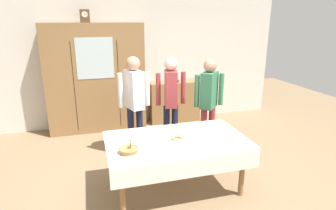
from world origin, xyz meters
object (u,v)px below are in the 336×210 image
Objects in this scene: mantel_clock at (85,16)px; person_behind_table_right at (209,97)px; wall_cabinet at (96,78)px; bookshelf_low at (175,102)px; spoon_mid_left at (119,137)px; spoon_center at (228,133)px; dining_table at (177,146)px; spoon_mid_right at (192,132)px; tea_cup_mid_left at (178,129)px; tea_cup_mid_right at (213,127)px; book_stack at (175,81)px; tea_cup_far_right at (133,139)px; tea_cup_back_edge at (210,143)px; person_near_right_end at (171,95)px; bread_basket at (129,150)px; tea_cup_near_right at (151,138)px; person_beside_shelf at (134,97)px; pastry_plate at (177,139)px.

person_behind_table_right is at bearing -39.97° from mantel_clock.
wall_cabinet reaches higher than bookshelf_low.
spoon_center is at bearing -11.44° from spoon_mid_left.
spoon_mid_right is at bearing 36.77° from dining_table.
tea_cup_mid_left is at bearing -1.99° from spoon_mid_left.
book_stack is at bearing 85.80° from tea_cup_mid_right.
tea_cup_far_right reaches higher than spoon_mid_left.
wall_cabinet is at bearing 113.55° from tea_cup_mid_left.
mantel_clock is at bearing -179.69° from wall_cabinet.
tea_cup_mid_right is 1.00× the size of tea_cup_back_edge.
tea_cup_far_right is 1.41m from person_near_right_end.
spoon_mid_left is at bearing -156.74° from person_behind_table_right.
spoon_mid_left is (0.31, -2.28, -1.56)m from mantel_clock.
bookshelf_low is at bearing 89.02° from spoon_center.
bookshelf_low reaches higher than spoon_mid_left.
bread_basket reaches higher than tea_cup_mid_left.
tea_cup_near_right is 0.48m from tea_cup_mid_left.
person_beside_shelf is at bearing 79.01° from tea_cup_far_right.
bookshelf_low is at bearing 73.96° from tea_cup_mid_left.
person_behind_table_right is at bearing -41.88° from wall_cabinet.
mantel_clock is 2.26m from book_stack.
dining_table is at bearing 143.46° from tea_cup_back_edge.
bookshelf_low is 9.46× the size of spoon_center.
tea_cup_mid_left reaches higher than pastry_plate.
spoon_center is (0.13, -0.21, -0.02)m from tea_cup_mid_right.
spoon_center reaches higher than dining_table.
wall_cabinet is 1.22m from mantel_clock.
mantel_clock reaches higher than wall_cabinet.
tea_cup_mid_right is 0.08× the size of person_beside_shelf.
tea_cup_mid_left is 0.69m from tea_cup_far_right.
spoon_mid_left is (-0.72, 0.31, 0.09)m from dining_table.
bread_basket is at bearing -148.46° from tea_cup_mid_left.
book_stack is (0.78, 2.64, 0.29)m from dining_table.
tea_cup_mid_left is at bearing 70.47° from pastry_plate.
bookshelf_low is at bearing 81.43° from tea_cup_back_edge.
spoon_center is at bearing 2.01° from pastry_plate.
spoon_mid_left is at bearing 173.92° from spoon_mid_right.
bookshelf_low is 1.73m from person_behind_table_right.
person_near_right_end is at bearing 1.12° from person_beside_shelf.
tea_cup_mid_right is at bearing -46.04° from person_beside_shelf.
dining_table is at bearing -106.51° from bookshelf_low.
tea_cup_near_right is (-1.11, -2.56, -0.18)m from book_stack.
person_behind_table_right is (0.88, 1.00, 0.35)m from dining_table.
tea_cup_far_right is 0.46× the size of pastry_plate.
bread_basket is 0.50m from spoon_mid_left.
tea_cup_mid_left is at bearing -63.89° from person_beside_shelf.
tea_cup_near_right is at bearing -155.15° from tea_cup_mid_left.
tea_cup_far_right is 1.09× the size of spoon_mid_right.
tea_cup_near_right is (-1.11, -2.56, 0.31)m from bookshelf_low.
tea_cup_far_right is (0.46, -2.47, -1.54)m from mantel_clock.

